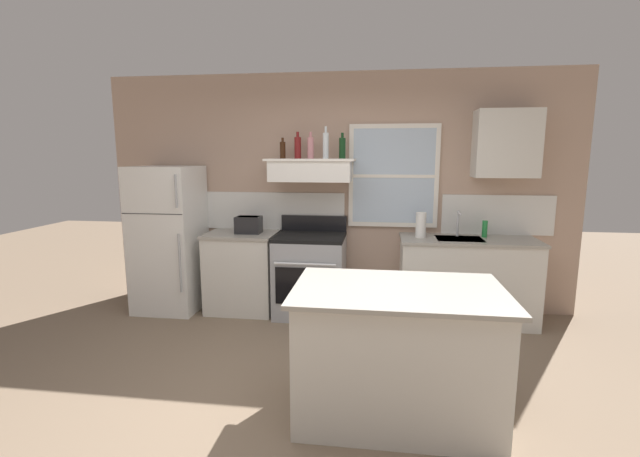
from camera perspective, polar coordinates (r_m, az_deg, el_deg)
ground_plane at (r=3.36m, az=-2.08°, el=-22.48°), size 16.00×16.00×0.00m
back_wall at (r=5.07m, az=2.48°, el=4.72°), size 5.40×0.11×2.70m
refrigerator at (r=5.31m, az=-19.21°, el=-1.28°), size 0.70×0.72×1.66m
counter_left_of_stove at (r=5.12m, az=-10.12°, el=-5.56°), size 0.79×0.63×0.91m
toaster at (r=4.98m, az=-9.34°, el=0.52°), size 0.30×0.20×0.19m
stove_range at (r=4.90m, az=-1.28°, el=-5.99°), size 0.76×0.69×1.09m
range_hood_shelf at (r=4.82m, az=-1.15°, el=7.71°), size 0.96×0.52×0.24m
bottle_brown_stout at (r=4.91m, az=-4.91°, el=10.24°), size 0.06×0.06×0.23m
bottle_red_label_wine at (r=4.89m, az=-2.94°, el=10.58°), size 0.07×0.07×0.29m
bottle_rose_pink at (r=4.82m, az=-1.24°, el=10.58°), size 0.07×0.07×0.29m
bottle_clear_tall at (r=4.77m, az=0.76°, el=10.88°), size 0.06×0.06×0.34m
bottle_dark_green_wine at (r=4.83m, az=2.94°, el=10.53°), size 0.07×0.07×0.28m
counter_right_with_sink at (r=4.98m, az=18.63°, el=-6.37°), size 1.43×0.63×0.91m
sink_faucet at (r=4.92m, az=17.68°, el=0.99°), size 0.03×0.17×0.28m
paper_towel_roll at (r=4.78m, az=13.08°, el=0.47°), size 0.11×0.11×0.27m
dish_soap_bottle at (r=5.00m, az=20.78°, el=-0.05°), size 0.06×0.06×0.18m
kitchen_island at (r=3.13m, az=10.02°, el=-15.63°), size 1.40×0.90×0.91m
upper_cabinet_right at (r=5.02m, az=23.22°, el=10.17°), size 0.64×0.32×0.70m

